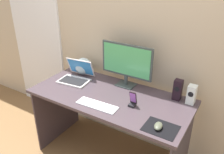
# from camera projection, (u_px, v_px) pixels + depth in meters

# --- Properties ---
(wall_back) EXTENTS (6.00, 0.04, 2.50)m
(wall_back) POSITION_uv_depth(u_px,v_px,m) (133.00, 32.00, 2.29)
(wall_back) COLOR #C0AD8C
(wall_back) RESTS_ON ground_plane
(door_left) EXTENTS (0.82, 0.02, 2.02)m
(door_left) POSITION_uv_depth(u_px,v_px,m) (37.00, 36.00, 3.01)
(door_left) COLOR white
(door_left) RESTS_ON ground_plane
(desk) EXTENTS (1.49, 0.69, 0.75)m
(desk) POSITION_uv_depth(u_px,v_px,m) (110.00, 109.00, 2.24)
(desk) COLOR #44383E
(desk) RESTS_ON ground_plane
(monitor) EXTENTS (0.53, 0.14, 0.43)m
(monitor) POSITION_uv_depth(u_px,v_px,m) (126.00, 63.00, 2.24)
(monitor) COLOR #37413F
(monitor) RESTS_ON desk
(speaker_right) EXTENTS (0.07, 0.08, 0.17)m
(speaker_right) POSITION_uv_depth(u_px,v_px,m) (192.00, 95.00, 2.02)
(speaker_right) COLOR white
(speaker_right) RESTS_ON desk
(speaker_near_monitor) EXTENTS (0.07, 0.07, 0.19)m
(speaker_near_monitor) POSITION_uv_depth(u_px,v_px,m) (178.00, 90.00, 2.07)
(speaker_near_monitor) COLOR black
(speaker_near_monitor) RESTS_ON desk
(laptop) EXTENTS (0.33, 0.32, 0.21)m
(laptop) POSITION_uv_depth(u_px,v_px,m) (76.00, 76.00, 2.44)
(laptop) COLOR silver
(laptop) RESTS_ON desk
(fishbowl) EXTENTS (0.19, 0.19, 0.19)m
(fishbowl) POSITION_uv_depth(u_px,v_px,m) (83.00, 66.00, 2.56)
(fishbowl) COLOR silver
(fishbowl) RESTS_ON desk
(keyboard_external) EXTENTS (0.38, 0.13, 0.01)m
(keyboard_external) POSITION_uv_depth(u_px,v_px,m) (97.00, 105.00, 2.01)
(keyboard_external) COLOR white
(keyboard_external) RESTS_ON desk
(mousepad) EXTENTS (0.25, 0.20, 0.00)m
(mousepad) POSITION_uv_depth(u_px,v_px,m) (161.00, 128.00, 1.74)
(mousepad) COLOR black
(mousepad) RESTS_ON desk
(mouse) EXTENTS (0.08, 0.11, 0.04)m
(mouse) POSITION_uv_depth(u_px,v_px,m) (158.00, 126.00, 1.73)
(mouse) COLOR #515745
(mouse) RESTS_ON mousepad
(phone_in_dock) EXTENTS (0.06, 0.06, 0.14)m
(phone_in_dock) POSITION_uv_depth(u_px,v_px,m) (133.00, 101.00, 1.99)
(phone_in_dock) COLOR black
(phone_in_dock) RESTS_ON desk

